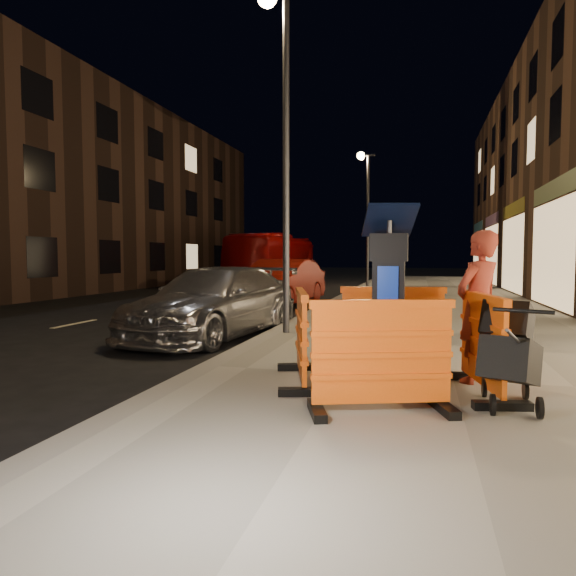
% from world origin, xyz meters
% --- Properties ---
extents(ground_plane, '(120.00, 120.00, 0.00)m').
position_xyz_m(ground_plane, '(0.00, 0.00, 0.00)').
color(ground_plane, black).
rests_on(ground_plane, ground).
extents(sidewalk, '(6.00, 60.00, 0.15)m').
position_xyz_m(sidewalk, '(3.00, 0.00, 0.07)').
color(sidewalk, gray).
rests_on(sidewalk, ground).
extents(kerb, '(0.30, 60.00, 0.15)m').
position_xyz_m(kerb, '(0.00, 0.00, 0.07)').
color(kerb, slate).
rests_on(kerb, ground).
extents(parking_kiosk, '(0.70, 0.70, 1.83)m').
position_xyz_m(parking_kiosk, '(2.29, -0.51, 1.07)').
color(parking_kiosk, black).
rests_on(parking_kiosk, sidewalk).
extents(barrier_front, '(1.42, 0.93, 1.02)m').
position_xyz_m(barrier_front, '(2.29, -1.46, 0.66)').
color(barrier_front, '#FA5F11').
rests_on(barrier_front, sidewalk).
extents(barrier_back, '(1.39, 0.78, 1.02)m').
position_xyz_m(barrier_back, '(2.29, 0.44, 0.66)').
color(barrier_back, '#FA5F11').
rests_on(barrier_back, sidewalk).
extents(barrier_kerbside, '(0.88, 1.41, 1.02)m').
position_xyz_m(barrier_kerbside, '(1.34, -0.51, 0.66)').
color(barrier_kerbside, '#FA5F11').
rests_on(barrier_kerbside, sidewalk).
extents(barrier_bldgside, '(0.80, 1.39, 1.02)m').
position_xyz_m(barrier_bldgside, '(3.24, -0.51, 0.66)').
color(barrier_bldgside, '#FA5F11').
rests_on(barrier_bldgside, sidewalk).
extents(car_silver, '(2.57, 4.84, 1.34)m').
position_xyz_m(car_silver, '(-1.21, 3.14, 0.00)').
color(car_silver, '#A8A8AD').
rests_on(car_silver, ground).
extents(car_red, '(1.97, 4.53, 1.45)m').
position_xyz_m(car_red, '(-1.47, 8.97, 0.00)').
color(car_red, maroon).
rests_on(car_red, ground).
extents(bus_doubledecker, '(2.40, 9.70, 2.69)m').
position_xyz_m(bus_doubledecker, '(-5.10, 20.86, 0.00)').
color(bus_doubledecker, '#8A0708').
rests_on(bus_doubledecker, ground).
extents(man, '(0.71, 0.73, 1.69)m').
position_xyz_m(man, '(3.24, -0.04, 0.99)').
color(man, maroon).
rests_on(man, sidewalk).
extents(stroller, '(0.75, 0.89, 0.95)m').
position_xyz_m(stroller, '(3.44, -0.94, 0.63)').
color(stroller, black).
rests_on(stroller, sidewalk).
extents(street_lamp_mid, '(0.12, 0.12, 6.00)m').
position_xyz_m(street_lamp_mid, '(0.25, 3.00, 3.15)').
color(street_lamp_mid, '#3F3F44').
rests_on(street_lamp_mid, sidewalk).
extents(street_lamp_far, '(0.12, 0.12, 6.00)m').
position_xyz_m(street_lamp_far, '(0.25, 18.00, 3.15)').
color(street_lamp_far, '#3F3F44').
rests_on(street_lamp_far, sidewalk).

